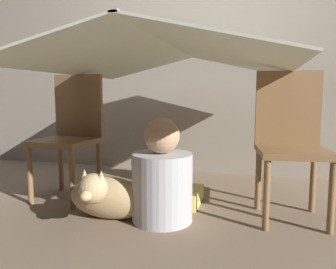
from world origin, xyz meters
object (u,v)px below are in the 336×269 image
object	(u,v)px
person_front	(162,180)
chair_left	(71,131)
chair_right	(291,138)
dog	(106,196)

from	to	relation	value
person_front	chair_left	bearing A→B (deg)	160.07
chair_left	chair_right	world-z (taller)	same
dog	person_front	bearing A→B (deg)	15.36
chair_right	person_front	distance (m)	0.79
person_front	dog	world-z (taller)	person_front
chair_right	person_front	xyz separation A→B (m)	(-0.70, -0.27, -0.23)
chair_left	person_front	bearing A→B (deg)	-16.95
chair_left	chair_right	size ratio (longest dim) A/B	1.00
person_front	dog	distance (m)	0.33
chair_left	dog	xyz separation A→B (m)	(0.44, -0.36, -0.32)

